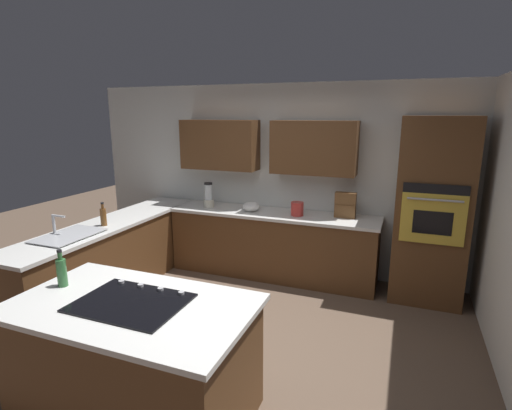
% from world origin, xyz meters
% --- Properties ---
extents(ground_plane, '(14.00, 14.00, 0.00)m').
position_xyz_m(ground_plane, '(0.00, 0.00, 0.00)').
color(ground_plane, brown).
extents(wall_back, '(6.00, 0.44, 2.60)m').
position_xyz_m(wall_back, '(0.07, -2.05, 1.42)').
color(wall_back, silver).
rests_on(wall_back, ground).
extents(lower_cabinets_back, '(2.80, 0.60, 0.86)m').
position_xyz_m(lower_cabinets_back, '(0.10, -1.72, 0.43)').
color(lower_cabinets_back, brown).
rests_on(lower_cabinets_back, ground).
extents(countertop_back, '(2.84, 0.64, 0.04)m').
position_xyz_m(countertop_back, '(0.10, -1.72, 0.88)').
color(countertop_back, silver).
rests_on(countertop_back, lower_cabinets_back).
extents(lower_cabinets_side, '(0.60, 2.90, 0.86)m').
position_xyz_m(lower_cabinets_side, '(1.82, -0.55, 0.43)').
color(lower_cabinets_side, brown).
rests_on(lower_cabinets_side, ground).
extents(countertop_side, '(0.64, 2.94, 0.04)m').
position_xyz_m(countertop_side, '(1.82, -0.55, 0.88)').
color(countertop_side, silver).
rests_on(countertop_side, lower_cabinets_side).
extents(island_base, '(1.65, 0.92, 0.86)m').
position_xyz_m(island_base, '(0.19, 1.10, 0.43)').
color(island_base, brown).
rests_on(island_base, ground).
extents(island_top, '(1.73, 1.00, 0.04)m').
position_xyz_m(island_top, '(0.19, 1.10, 0.88)').
color(island_top, silver).
rests_on(island_top, island_base).
extents(wall_oven, '(0.80, 0.66, 2.18)m').
position_xyz_m(wall_oven, '(-1.85, -1.72, 1.09)').
color(wall_oven, brown).
rests_on(wall_oven, ground).
extents(sink_unit, '(0.46, 0.70, 0.23)m').
position_xyz_m(sink_unit, '(1.83, 0.08, 0.92)').
color(sink_unit, '#515456').
rests_on(sink_unit, countertop_side).
extents(cooktop, '(0.76, 0.56, 0.03)m').
position_xyz_m(cooktop, '(0.19, 1.09, 0.91)').
color(cooktop, black).
rests_on(cooktop, island_top).
extents(blender, '(0.15, 0.15, 0.35)m').
position_xyz_m(blender, '(1.05, -1.69, 1.05)').
color(blender, beige).
rests_on(blender, countertop_back).
extents(mixing_bowl, '(0.23, 0.23, 0.13)m').
position_xyz_m(mixing_bowl, '(0.40, -1.69, 0.96)').
color(mixing_bowl, white).
rests_on(mixing_bowl, countertop_back).
extents(spice_rack, '(0.26, 0.11, 0.33)m').
position_xyz_m(spice_rack, '(-0.85, -1.80, 1.06)').
color(spice_rack, brown).
rests_on(spice_rack, countertop_back).
extents(kettle, '(0.17, 0.17, 0.18)m').
position_xyz_m(kettle, '(-0.25, -1.69, 0.99)').
color(kettle, red).
rests_on(kettle, countertop_back).
extents(dish_soap_bottle, '(0.07, 0.07, 0.29)m').
position_xyz_m(dish_soap_bottle, '(1.77, -0.40, 1.01)').
color(dish_soap_bottle, brown).
rests_on(dish_soap_bottle, countertop_side).
extents(oil_bottle, '(0.07, 0.07, 0.30)m').
position_xyz_m(oil_bottle, '(0.87, 1.05, 1.02)').
color(oil_bottle, '#336B38').
rests_on(oil_bottle, island_top).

